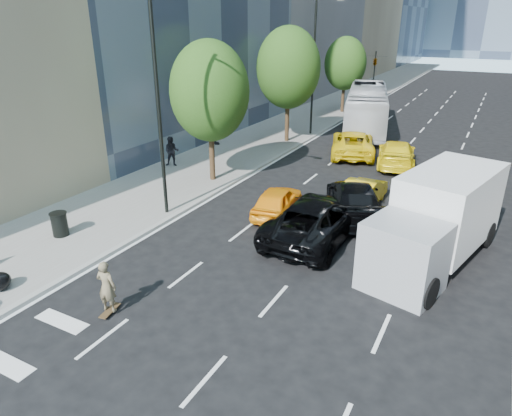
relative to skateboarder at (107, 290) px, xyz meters
The scene contains 20 objects.
ground 4.47m from the skateboarder, 43.15° to the left, with size 160.00×160.00×0.00m, color black.
sidewalk_left 33.51m from the skateboarder, 99.97° to the left, with size 6.00×120.00×0.15m, color slate.
lamp_near 9.13m from the skateboarder, 114.04° to the left, with size 2.13×0.22×10.00m.
lamp_far 25.68m from the skateboarder, 97.12° to the left, with size 2.13×0.22×10.00m.
tree_near 13.30m from the skateboarder, 108.43° to the left, with size 4.20×4.20×7.46m.
tree_mid 22.80m from the skateboarder, 100.30° to the left, with size 4.50×4.50×7.99m.
tree_far 35.43m from the skateboarder, 96.52° to the left, with size 3.90×3.90×6.92m.
traffic_signal 43.25m from the skateboarder, 94.26° to the left, with size 2.48×0.53×5.20m.
skateboarder is the anchor object (origin of this frame).
black_sedan_lincoln 8.81m from the skateboarder, 65.18° to the left, with size 2.86×6.20×1.72m, color black.
black_sedan_mercedes 11.85m from the skateboarder, 68.20° to the left, with size 2.28×5.61×1.63m, color black.
taxi_a 9.58m from the skateboarder, 82.80° to the left, with size 1.58×3.93×1.34m, color orange.
taxi_b 13.20m from the skateboarder, 70.53° to the left, with size 1.44×4.13×1.36m, color yellow.
taxi_c 21.04m from the skateboarder, 86.44° to the left, with size 2.69×5.84×1.62m, color yellow.
taxi_d 20.41m from the skateboarder, 77.55° to the left, with size 2.16×5.31×1.54m, color yellow.
city_bus 28.80m from the skateboarder, 90.00° to the left, with size 2.98×12.74×3.55m, color silver.
box_truck 11.69m from the skateboarder, 44.77° to the left, with size 4.17×7.41×3.35m.
pedestrian_a 15.02m from the skateboarder, 120.23° to the left, with size 0.87×0.68×1.80m, color black.
pedestrian_b 20.24m from the skateboarder, 113.28° to the left, with size 1.11×0.46×1.90m, color black.
trash_can 6.35m from the skateboarder, 152.24° to the left, with size 0.64×0.64×0.96m, color black.
Camera 1 is at (6.37, -11.33, 8.46)m, focal length 32.00 mm.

